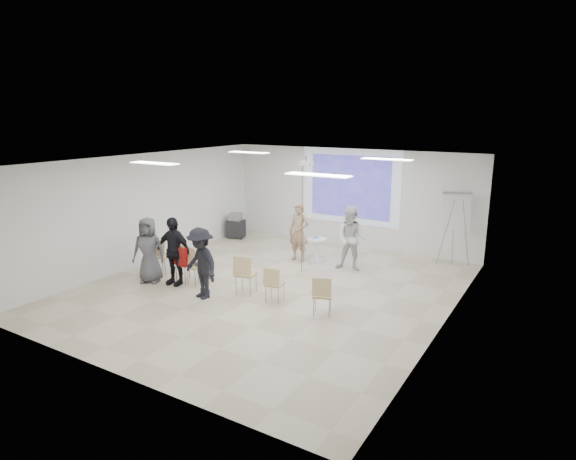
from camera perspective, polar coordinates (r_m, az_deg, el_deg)
The scene contains 30 objects.
floor at distance 11.48m, azimuth -2.08°, elevation -7.13°, with size 8.00×9.00×0.10m, color beige.
ceiling at distance 10.78m, azimuth -2.22°, elevation 8.47°, with size 8.00×9.00×0.10m, color white.
wall_back at distance 14.97m, azimuth 7.44°, elevation 3.82°, with size 8.00×0.10×3.00m, color silver.
wall_left at distance 13.63m, azimuth -16.57°, elevation 2.41°, with size 0.10×9.00×3.00m, color silver.
wall_right at distance 9.50m, azimuth 18.78°, elevation -2.47°, with size 0.10×9.00×3.00m, color silver.
projection_halo at distance 14.85m, azimuth 7.38°, elevation 5.12°, with size 3.20×0.01×2.30m, color silver.
projection_image at distance 14.84m, azimuth 7.36°, elevation 5.11°, with size 2.60×0.01×1.90m, color #3630A4.
pedestal_table at distance 13.42m, azimuth 3.45°, elevation -2.17°, with size 0.59×0.59×0.66m.
player_left at distance 13.32m, azimuth 1.30°, elevation 0.19°, with size 0.67×0.46×1.85m, color tan.
player_right at distance 12.62m, azimuth 7.53°, elevation -0.62°, with size 0.90×0.72×1.87m, color silver.
controller_left at distance 13.39m, azimuth 2.51°, elevation 1.53°, with size 0.04×0.13×0.04m, color white.
controller_right at distance 12.84m, azimuth 7.29°, elevation 1.13°, with size 0.04×0.13×0.04m, color white.
chair_far_left at distance 12.70m, azimuth -14.83°, elevation -2.68°, with size 0.50×0.52×0.93m.
chair_left_mid at distance 11.87m, azimuth -12.27°, elevation -3.48°, with size 0.57×0.59×0.99m.
chair_left_inner at distance 11.66m, azimuth -11.04°, elevation -3.80°, with size 0.59×0.61×0.97m.
chair_center at distance 10.93m, azimuth -5.18°, elevation -4.95°, with size 0.52×0.55×0.92m.
chair_right_inner at distance 10.47m, azimuth -1.73°, elevation -6.17°, with size 0.43×0.45×0.80m.
chair_right_far at distance 9.82m, azimuth 4.06°, elevation -7.43°, with size 0.51×0.53×0.83m.
red_jacket at distance 11.73m, azimuth -12.68°, elevation -3.04°, with size 0.48×0.11×0.46m, color maroon.
laptop at distance 11.73m, azimuth -10.60°, elevation -3.95°, with size 0.36×0.26×0.03m, color black.
audience_left at distance 11.77m, azimuth -13.44°, elevation -1.87°, with size 1.10×0.66×1.90m, color black.
audience_mid at distance 10.77m, azimuth -10.31°, elevation -3.36°, with size 1.18×0.64×1.82m, color black.
audience_outer at distance 12.10m, azimuth -16.22°, elevation -1.86°, with size 0.88×0.58×1.80m, color #535358.
flipchart_easel at distance 13.50m, azimuth 19.31°, elevation 2.04°, with size 0.82×0.65×2.02m.
av_cart at distance 16.01m, azimuth -6.19°, elevation 0.42°, with size 0.67×0.60×0.83m.
ceiling_projector at distance 12.04m, azimuth 2.12°, elevation 7.28°, with size 0.30×0.25×3.00m.
fluor_panel_nw at distance 13.56m, azimuth -4.69°, elevation 9.15°, with size 1.20×0.30×0.02m, color white.
fluor_panel_ne at distance 11.69m, azimuth 11.63°, elevation 8.21°, with size 1.20×0.30×0.02m, color white.
fluor_panel_sw at distance 10.92m, azimuth -15.54°, elevation 7.64°, with size 1.20×0.30×0.02m, color white.
fluor_panel_se at distance 8.49m, azimuth 3.58°, elevation 6.53°, with size 1.20×0.30×0.02m, color white.
Camera 1 is at (5.89, -8.98, 4.01)m, focal length 30.00 mm.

